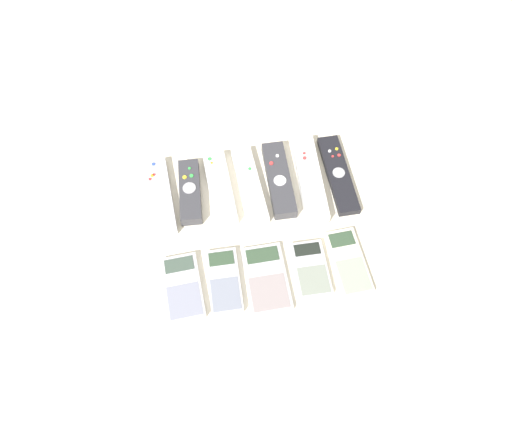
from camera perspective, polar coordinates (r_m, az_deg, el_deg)
The scene contains 13 objects.
ground_plane at distance 1.05m, azimuth 0.32°, elevation -2.14°, with size 3.00×3.00×0.00m, color beige.
remote_0 at distance 1.11m, azimuth -10.97°, elevation 2.63°, with size 0.06×0.20×0.02m.
remote_1 at distance 1.10m, azimuth -7.55°, elevation 3.18°, with size 0.05×0.16×0.03m.
remote_2 at distance 1.10m, azimuth -4.16°, elevation 3.63°, with size 0.06×0.19×0.02m.
remote_3 at distance 1.10m, azimuth -0.74°, elevation 3.97°, with size 0.06×0.20×0.02m.
remote_4 at distance 1.11m, azimuth 2.62°, elevation 4.60°, with size 0.05×0.19×0.03m.
remote_5 at distance 1.11m, azimuth 6.14°, elevation 4.66°, with size 0.06×0.22×0.03m.
remote_6 at distance 1.14m, azimuth 9.35°, elevation 5.13°, with size 0.05×0.21×0.02m.
calculator_0 at distance 1.00m, azimuth -8.37°, elevation -7.65°, with size 0.08×0.14×0.02m.
calculator_1 at distance 1.00m, azimuth -3.67°, elevation -7.00°, with size 0.06×0.14×0.02m.
calculator_2 at distance 1.00m, azimuth 1.36°, elevation -6.68°, with size 0.08×0.14×0.01m.
calculator_3 at distance 1.01m, azimuth 6.28°, elevation -5.62°, with size 0.07×0.12×0.02m.
calculator_4 at distance 1.03m, azimuth 10.51°, elevation -4.74°, with size 0.07×0.15×0.01m.
Camera 1 is at (-0.08, -0.48, 0.93)m, focal length 35.00 mm.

